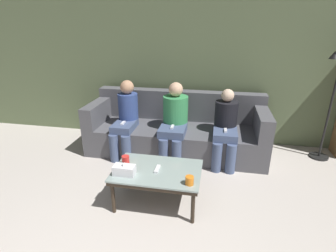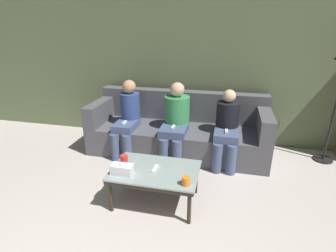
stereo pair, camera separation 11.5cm
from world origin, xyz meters
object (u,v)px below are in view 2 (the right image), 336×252
at_px(cup_near_right, 186,181).
at_px(seated_person_mid_left, 176,119).
at_px(seated_person_mid_right, 227,126).
at_px(couch, 178,131).
at_px(coffee_table, 155,173).
at_px(tissue_box, 122,169).
at_px(game_remote, 155,169).
at_px(cup_near_left, 124,160).
at_px(seated_person_left_end, 128,116).

height_order(cup_near_right, seated_person_mid_left, seated_person_mid_left).
distance_m(seated_person_mid_left, seated_person_mid_right, 0.71).
bearing_deg(couch, coffee_table, -89.73).
distance_m(cup_near_right, tissue_box, 0.67).
xyz_separation_m(cup_near_right, game_remote, (-0.36, 0.20, -0.03)).
height_order(cup_near_left, game_remote, cup_near_left).
bearing_deg(couch, cup_near_left, -105.43).
relative_size(couch, seated_person_mid_left, 2.40).
height_order(couch, coffee_table, couch).
height_order(couch, seated_person_mid_right, seated_person_mid_right).
relative_size(coffee_table, tissue_box, 4.17).
bearing_deg(game_remote, seated_person_left_end, 123.54).
relative_size(game_remote, seated_person_mid_left, 0.14).
xyz_separation_m(coffee_table, cup_near_right, (0.36, -0.20, 0.08)).
distance_m(cup_near_left, game_remote, 0.36).
bearing_deg(cup_near_left, seated_person_mid_right, 44.61).
bearing_deg(game_remote, coffee_table, 88.21).
bearing_deg(seated_person_left_end, cup_near_right, -49.95).
bearing_deg(seated_person_mid_left, seated_person_left_end, -178.64).
bearing_deg(coffee_table, seated_person_left_end, 123.54).
height_order(tissue_box, game_remote, tissue_box).
distance_m(couch, seated_person_mid_left, 0.34).
relative_size(cup_near_left, tissue_box, 0.49).
relative_size(tissue_box, game_remote, 1.47).
xyz_separation_m(cup_near_left, cup_near_right, (0.72, -0.23, -0.01)).
distance_m(coffee_table, cup_near_right, 0.42).
bearing_deg(seated_person_mid_left, couch, 90.00).
xyz_separation_m(couch, cup_near_right, (0.37, -1.51, 0.13)).
bearing_deg(seated_person_mid_right, cup_near_left, -135.39).
distance_m(couch, cup_near_left, 1.34).
distance_m(coffee_table, cup_near_left, 0.37).
height_order(couch, cup_near_right, couch).
relative_size(seated_person_left_end, seated_person_mid_left, 1.00).
bearing_deg(seated_person_mid_right, couch, 162.16).
bearing_deg(seated_person_left_end, seated_person_mid_right, -0.01).
relative_size(coffee_table, game_remote, 6.12).
xyz_separation_m(cup_near_left, seated_person_mid_left, (0.35, 1.07, 0.12)).
relative_size(couch, cup_near_left, 23.97).
bearing_deg(seated_person_left_end, game_remote, -56.46).
distance_m(cup_near_left, tissue_box, 0.19).
bearing_deg(tissue_box, cup_near_right, -4.27).
bearing_deg(tissue_box, seated_person_mid_left, 76.40).
xyz_separation_m(couch, tissue_box, (-0.30, -1.46, 0.14)).
relative_size(tissue_box, seated_person_mid_right, 0.22).
height_order(couch, cup_near_left, couch).
xyz_separation_m(cup_near_right, seated_person_left_end, (-1.08, 1.28, 0.12)).
distance_m(cup_near_left, seated_person_mid_left, 1.13).
height_order(cup_near_right, seated_person_mid_right, seated_person_mid_right).
height_order(coffee_table, seated_person_left_end, seated_person_left_end).
distance_m(game_remote, seated_person_left_end, 1.31).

